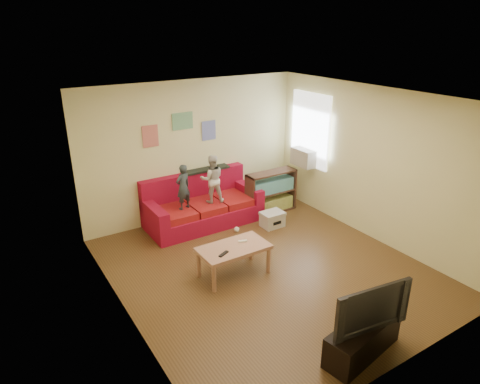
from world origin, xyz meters
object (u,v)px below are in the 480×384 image
coffee_table (234,251)px  sofa (202,207)px  child_b (212,179)px  television (367,305)px  child_a (183,187)px  tv_stand (362,339)px  bookshelf (271,194)px  file_box (272,219)px

coffee_table → sofa: bearing=76.6°
child_b → television: 4.04m
sofa → coffee_table: bearing=-103.4°
child_b → child_a: bearing=19.8°
tv_stand → bookshelf: bearing=58.9°
child_b → tv_stand: child_b is taller
file_box → coffee_table: bearing=-145.6°
sofa → child_a: bearing=-158.8°
sofa → coffee_table: sofa is taller
bookshelf → tv_stand: bookshelf is taller
child_a → television: bearing=78.9°
child_b → file_box: (0.90, -0.72, -0.78)m
file_box → child_b: bearing=141.1°
child_b → coffee_table: (-0.61, -1.75, -0.51)m
child_a → child_b: 0.60m
coffee_table → bookshelf: bookshelf is taller
child_b → tv_stand: bearing=106.5°
sofa → child_b: (0.15, -0.18, 0.60)m
bookshelf → file_box: (-0.39, -0.58, -0.24)m
sofa → television: television is taller
sofa → coffee_table: 1.99m
child_b → tv_stand: 4.10m
tv_stand → sofa: bearing=79.1°
child_b → file_box: 1.39m
sofa → tv_stand: sofa is taller
child_a → sofa: bearing=-175.2°
coffee_table → tv_stand: size_ratio=1.00×
sofa → bookshelf: bearing=-12.5°
bookshelf → tv_stand: bearing=-111.3°
tv_stand → coffee_table: bearing=89.7°
tv_stand → television: television is taller
bookshelf → television: television is taller
file_box → television: size_ratio=0.43×
child_b → bookshelf: bearing=-166.5°
child_a → tv_stand: child_a is taller
sofa → file_box: size_ratio=5.12×
child_a → bookshelf: child_a is taller
bookshelf → file_box: bookshelf is taller
coffee_table → television: (0.38, -2.27, 0.28)m
coffee_table → file_box: (1.51, 1.03, -0.27)m
sofa → tv_stand: 4.21m
child_a → child_b: (0.60, 0.00, 0.04)m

